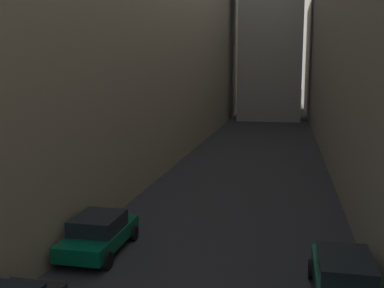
% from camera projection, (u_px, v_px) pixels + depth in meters
% --- Properties ---
extents(ground_plane, '(264.00, 264.00, 0.00)m').
position_uv_depth(ground_plane, '(260.00, 142.00, 45.49)').
color(ground_plane, '#232326').
extents(building_block_left, '(14.49, 108.00, 25.71)m').
position_uv_depth(building_block_left, '(141.00, 13.00, 47.95)').
color(building_block_left, gray).
rests_on(building_block_left, ground).
extents(parked_car_left_third, '(2.06, 4.19, 1.48)m').
position_uv_depth(parked_car_left_third, '(99.00, 233.00, 17.71)').
color(parked_car_left_third, '#05472D').
rests_on(parked_car_left_third, ground).
extents(parked_car_right_third, '(1.91, 4.43, 1.53)m').
position_uv_depth(parked_car_right_third, '(344.00, 278.00, 13.77)').
color(parked_car_right_third, '#05472D').
rests_on(parked_car_right_third, ground).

